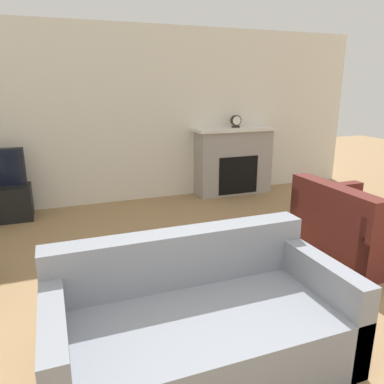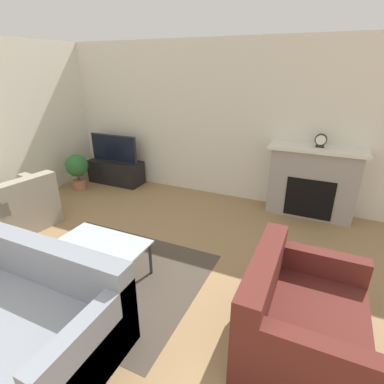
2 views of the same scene
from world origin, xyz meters
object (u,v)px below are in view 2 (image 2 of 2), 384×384
coffee_table (101,246)px  mantel_clock (321,140)px  armchair_by_window (20,208)px  couch_loveseat (298,319)px  potted_plant (77,168)px  tv (114,148)px  couch_sectional (17,313)px

coffee_table → mantel_clock: 3.44m
armchair_by_window → couch_loveseat: bearing=91.7°
coffee_table → potted_plant: size_ratio=1.47×
tv → couch_loveseat: (3.91, -2.60, -0.45)m
armchair_by_window → coffee_table: size_ratio=0.96×
tv → couch_loveseat: bearing=-33.6°
couch_loveseat → armchair_by_window: size_ratio=1.23×
tv → mantel_clock: mantel_clock is taller
armchair_by_window → coffee_table: bearing=86.0°
tv → mantel_clock: size_ratio=5.14×
couch_loveseat → mantel_clock: (-0.10, 2.70, 0.95)m
coffee_table → couch_loveseat: bearing=-1.6°
couch_loveseat → armchair_by_window: (-4.05, 0.48, 0.01)m
potted_plant → couch_sectional: bearing=-54.1°
mantel_clock → tv: bearing=-178.4°
tv → couch_sectional: (1.68, -3.54, -0.45)m
couch_loveseat → couch_sectional: bearing=113.0°
couch_sectional → couch_loveseat: same height
couch_sectional → coffee_table: 1.02m
tv → potted_plant: (-0.44, -0.60, -0.31)m
couch_loveseat → coffee_table: 2.14m
armchair_by_window → tv: bearing=-175.4°
coffee_table → potted_plant: (-2.21, 1.93, 0.04)m
coffee_table → potted_plant: 2.94m
couch_sectional → potted_plant: bearing=125.9°
coffee_table → potted_plant: bearing=138.9°
couch_sectional → mantel_clock: 4.33m
tv → armchair_by_window: 2.16m
potted_plant → mantel_clock: (4.25, 0.71, 0.81)m
armchair_by_window → coffee_table: 1.96m
armchair_by_window → potted_plant: armchair_by_window is taller
mantel_clock → potted_plant: bearing=-170.5°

